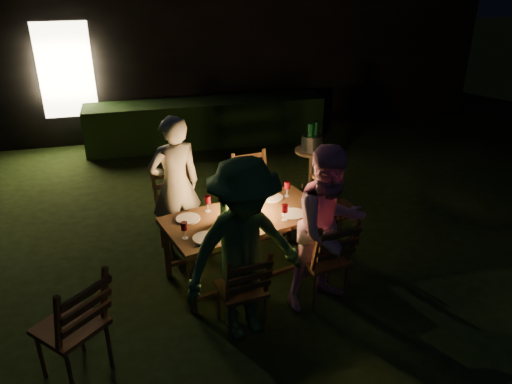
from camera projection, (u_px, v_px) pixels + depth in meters
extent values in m
plane|color=black|center=(295.00, 245.00, 5.96)|extent=(40.00, 40.00, 0.00)
cube|color=black|center=(210.00, 33.00, 10.70)|extent=(10.00, 4.00, 3.20)
cube|color=#FFE5B2|center=(66.00, 70.00, 8.47)|extent=(0.90, 0.06, 1.60)
cube|color=black|center=(206.00, 122.00, 8.97)|extent=(4.20, 0.70, 0.80)
cube|color=#4C2E19|center=(246.00, 218.00, 5.18)|extent=(1.83, 1.25, 0.05)
cube|color=#4C2E19|center=(192.00, 285.00, 4.73)|extent=(0.06, 0.06, 0.61)
cube|color=#4C2E19|center=(167.00, 251.00, 5.27)|extent=(0.06, 0.06, 0.61)
cube|color=#4C2E19|center=(323.00, 244.00, 5.40)|extent=(0.06, 0.06, 0.61)
cube|color=#4C2E19|center=(289.00, 218.00, 5.94)|extent=(0.06, 0.06, 0.61)
cube|color=#4C2E19|center=(241.00, 289.00, 4.50)|extent=(0.46, 0.44, 0.04)
cube|color=#4C2E19|center=(248.00, 276.00, 4.24)|extent=(0.42, 0.19, 0.48)
cube|color=#4C2E19|center=(322.00, 259.00, 4.88)|extent=(0.52, 0.50, 0.04)
cube|color=#4C2E19|center=(335.00, 243.00, 4.60)|extent=(0.46, 0.23, 0.52)
cube|color=#4C2E19|center=(180.00, 217.00, 5.66)|extent=(0.53, 0.52, 0.04)
cube|color=#4C2E19|center=(172.00, 188.00, 5.69)|extent=(0.46, 0.26, 0.51)
cube|color=#4C2E19|center=(256.00, 197.00, 6.10)|extent=(0.51, 0.50, 0.04)
cube|color=#4C2E19|center=(250.00, 170.00, 6.14)|extent=(0.47, 0.22, 0.53)
cube|color=#4C2E19|center=(340.00, 210.00, 5.83)|extent=(0.49, 0.50, 0.04)
cube|color=#4C2E19|center=(328.00, 192.00, 5.64)|extent=(0.23, 0.45, 0.50)
cube|color=#4C2E19|center=(70.00, 326.00, 3.95)|extent=(0.65, 0.65, 0.04)
cube|color=#4C2E19|center=(82.00, 305.00, 3.72)|extent=(0.45, 0.43, 0.55)
imported|color=beige|center=(175.00, 185.00, 5.56)|extent=(0.67, 0.53, 1.62)
imported|color=#E8A0C4|center=(329.00, 229.00, 4.66)|extent=(0.94, 0.82, 1.64)
imported|color=#376A35|center=(244.00, 251.00, 4.25)|extent=(1.23, 0.91, 1.71)
cube|color=white|center=(248.00, 211.00, 5.22)|extent=(0.15, 0.15, 0.03)
cube|color=white|center=(247.00, 184.00, 5.08)|extent=(0.16, 0.16, 0.03)
cylinder|color=#FF9E3F|center=(247.00, 202.00, 5.17)|extent=(0.09, 0.09, 0.18)
cylinder|color=white|center=(188.00, 219.00, 5.09)|extent=(0.25, 0.25, 0.01)
cylinder|color=white|center=(206.00, 238.00, 4.75)|extent=(0.25, 0.25, 0.01)
cylinder|color=white|center=(272.00, 197.00, 5.53)|extent=(0.25, 0.25, 0.01)
cylinder|color=white|center=(294.00, 214.00, 5.19)|extent=(0.25, 0.25, 0.01)
cylinder|color=#0F471E|center=(224.00, 209.00, 5.00)|extent=(0.07, 0.07, 0.28)
cube|color=red|center=(248.00, 232.00, 4.85)|extent=(0.18, 0.14, 0.01)
cube|color=red|center=(306.00, 215.00, 5.17)|extent=(0.18, 0.14, 0.01)
cube|color=black|center=(202.00, 244.00, 4.65)|extent=(0.14, 0.07, 0.01)
cylinder|color=olive|center=(312.00, 151.00, 7.06)|extent=(0.48, 0.48, 0.04)
cylinder|color=olive|center=(311.00, 171.00, 7.19)|extent=(0.05, 0.05, 0.62)
cylinder|color=#A5A8AD|center=(312.00, 142.00, 7.00)|extent=(0.30, 0.30, 0.22)
cylinder|color=#0F471E|center=(310.00, 140.00, 6.94)|extent=(0.07, 0.07, 0.32)
cylinder|color=#0F471E|center=(315.00, 138.00, 7.03)|extent=(0.07, 0.07, 0.32)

